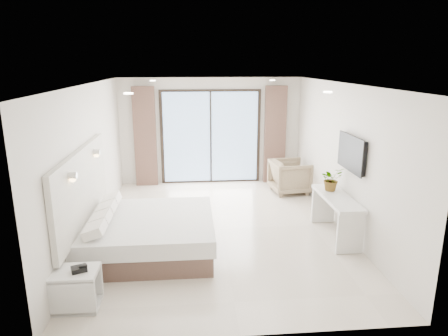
{
  "coord_description": "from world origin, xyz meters",
  "views": [
    {
      "loc": [
        -0.53,
        -7.02,
        3.06
      ],
      "look_at": [
        0.11,
        0.4,
        1.08
      ],
      "focal_mm": 32.0,
      "sensor_mm": 36.0,
      "label": 1
    }
  ],
  "objects_px": {
    "bed": "(148,234)",
    "nightstand": "(77,289)",
    "armchair": "(290,175)",
    "console_desk": "(336,208)"
  },
  "relations": [
    {
      "from": "console_desk",
      "to": "armchair",
      "type": "bearing_deg",
      "value": 94.22
    },
    {
      "from": "bed",
      "to": "nightstand",
      "type": "relative_size",
      "value": 3.73
    },
    {
      "from": "nightstand",
      "to": "console_desk",
      "type": "bearing_deg",
      "value": 24.55
    },
    {
      "from": "armchair",
      "to": "bed",
      "type": "bearing_deg",
      "value": 125.82
    },
    {
      "from": "console_desk",
      "to": "bed",
      "type": "bearing_deg",
      "value": -175.02
    },
    {
      "from": "armchair",
      "to": "nightstand",
      "type": "bearing_deg",
      "value": 131.69
    },
    {
      "from": "bed",
      "to": "armchair",
      "type": "bearing_deg",
      "value": 42.67
    },
    {
      "from": "bed",
      "to": "armchair",
      "type": "xyz_separation_m",
      "value": [
        3.11,
        2.87,
        0.13
      ]
    },
    {
      "from": "bed",
      "to": "armchair",
      "type": "distance_m",
      "value": 4.23
    },
    {
      "from": "bed",
      "to": "console_desk",
      "type": "xyz_separation_m",
      "value": [
        3.3,
        0.29,
        0.25
      ]
    }
  ]
}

